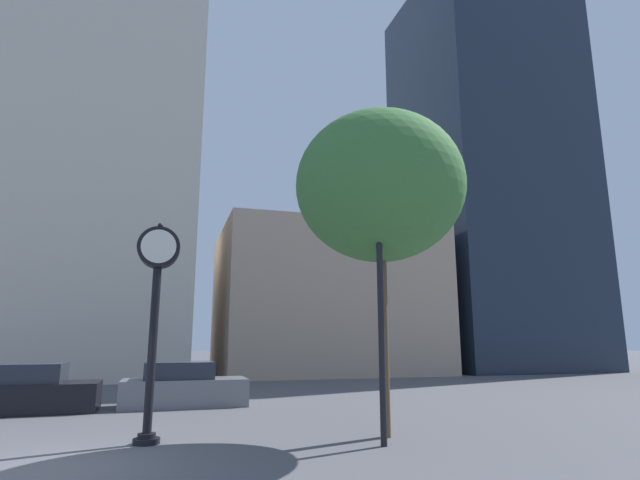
{
  "coord_description": "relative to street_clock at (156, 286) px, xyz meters",
  "views": [
    {
      "loc": [
        1.98,
        -10.01,
        2.18
      ],
      "look_at": [
        8.23,
        10.8,
        6.57
      ],
      "focal_mm": 28.0,
      "sensor_mm": 36.0,
      "label": 1
    }
  ],
  "objects": [
    {
      "name": "ground_plane",
      "position": [
        -1.67,
        -1.93,
        -3.4
      ],
      "size": [
        200.0,
        200.0,
        0.0
      ],
      "primitive_type": "plane",
      "color": "#515156"
    },
    {
      "name": "building_tall_tower",
      "position": [
        -4.24,
        22.07,
        15.05
      ],
      "size": [
        11.61,
        12.0,
        36.91
      ],
      "color": "beige",
      "rests_on": "ground_plane"
    },
    {
      "name": "building_storefront_row",
      "position": [
        10.71,
        22.07,
        1.45
      ],
      "size": [
        14.41,
        12.0,
        9.7
      ],
      "color": "tan",
      "rests_on": "ground_plane"
    },
    {
      "name": "building_glass_modern",
      "position": [
        25.05,
        22.07,
        12.52
      ],
      "size": [
        12.26,
        12.0,
        31.84
      ],
      "color": "#1E2838",
      "rests_on": "ground_plane"
    },
    {
      "name": "street_clock",
      "position": [
        0.0,
        0.0,
        0.0
      ],
      "size": [
        0.95,
        0.57,
        4.88
      ],
      "color": "black",
      "rests_on": "ground_plane"
    },
    {
      "name": "car_black",
      "position": [
        -3.68,
        6.03,
        -2.78
      ],
      "size": [
        3.92,
        2.0,
        1.48
      ],
      "rotation": [
        0.0,
        0.0,
        0.02
      ],
      "color": "black",
      "rests_on": "ground_plane"
    },
    {
      "name": "car_grey",
      "position": [
        0.93,
        6.26,
        -2.78
      ],
      "size": [
        4.13,
        1.84,
        1.47
      ],
      "rotation": [
        0.0,
        0.0,
        -0.0
      ],
      "color": "slate",
      "rests_on": "ground_plane"
    },
    {
      "name": "street_lamp_right",
      "position": [
        4.8,
        -1.34,
        1.18
      ],
      "size": [
        0.36,
        1.57,
        6.99
      ],
      "color": "black",
      "rests_on": "ground_plane"
    },
    {
      "name": "bare_tree",
      "position": [
        5.25,
        -0.78,
        2.59
      ],
      "size": [
        4.26,
        4.26,
        7.92
      ],
      "color": "brown",
      "rests_on": "ground_plane"
    }
  ]
}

